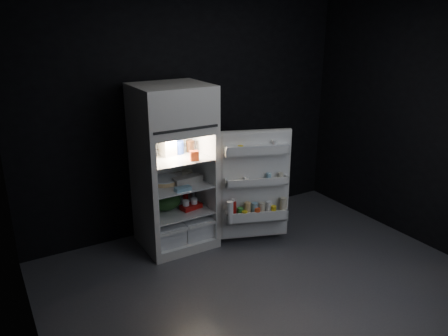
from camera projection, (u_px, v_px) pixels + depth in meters
floor at (273, 290)px, 4.09m from camera, size 4.00×3.40×0.00m
wall_back at (190, 115)px, 5.04m from camera, size 4.00×0.00×2.70m
wall_left at (19, 199)px, 2.69m from camera, size 0.00×3.40×2.70m
wall_right at (431, 124)px, 4.60m from camera, size 0.00×3.40×2.70m
refrigerator at (173, 162)px, 4.66m from camera, size 0.76×0.71×1.78m
fridge_door at (255, 188)px, 4.69m from camera, size 0.74×0.43×1.22m
milk_jug at (168, 144)px, 4.60m from camera, size 0.16×0.16×0.24m
mayo_jar at (179, 147)px, 4.68m from camera, size 0.12×0.12×0.14m
jam_jar at (190, 146)px, 4.75m from camera, size 0.11×0.11×0.13m
amber_bottle at (152, 147)px, 4.53m from camera, size 0.09×0.09×0.22m
small_carton at (194, 156)px, 4.46m from camera, size 0.10×0.09×0.10m
egg_carton at (188, 179)px, 4.71m from camera, size 0.33×0.15×0.07m
pie at (164, 181)px, 4.70m from camera, size 0.34×0.34×0.04m
flat_package at (183, 189)px, 4.48m from camera, size 0.17×0.09×0.04m
wrapped_pkg at (187, 173)px, 4.94m from camera, size 0.15×0.14×0.05m
produce_bag at (165, 201)px, 4.74m from camera, size 0.40×0.36×0.20m
yogurt_tray at (191, 206)px, 4.79m from camera, size 0.25×0.16×0.05m
small_can_red at (186, 195)px, 5.04m from camera, size 0.07×0.07×0.09m
small_can_silver at (193, 195)px, 5.04m from camera, size 0.07×0.07×0.09m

